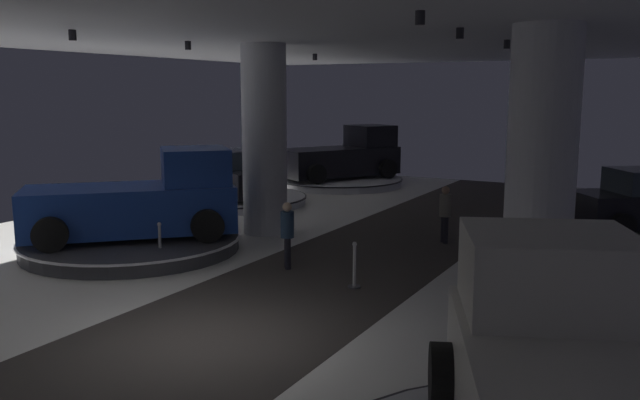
{
  "coord_description": "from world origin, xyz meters",
  "views": [
    {
      "loc": [
        6.8,
        -8.29,
        4.17
      ],
      "look_at": [
        -1.2,
        6.3,
        1.4
      ],
      "focal_mm": 36.97,
      "sensor_mm": 36.0,
      "label": 1
    }
  ],
  "objects_px": {
    "visitor_walking_near": "(445,211)",
    "visitor_walking_far": "(287,231)",
    "display_platform_mid_left": "(132,243)",
    "pickup_truck_mid_left": "(143,201)",
    "column_left": "(264,140)",
    "pickup_truck_near_right": "(576,400)",
    "column_right": "(542,160)",
    "display_platform_far_left": "(238,199)",
    "pickup_truck_deep_left": "(345,157)",
    "display_car_far_left": "(237,175)",
    "display_platform_deep_left": "(339,181)"
  },
  "relations": [
    {
      "from": "visitor_walking_near",
      "to": "visitor_walking_far",
      "type": "relative_size",
      "value": 1.0
    },
    {
      "from": "display_platform_mid_left",
      "to": "pickup_truck_mid_left",
      "type": "distance_m",
      "value": 1.15
    },
    {
      "from": "column_left",
      "to": "display_platform_mid_left",
      "type": "relative_size",
      "value": 0.97
    },
    {
      "from": "pickup_truck_near_right",
      "to": "pickup_truck_mid_left",
      "type": "xyz_separation_m",
      "value": [
        -11.54,
        6.22,
        0.1
      ]
    },
    {
      "from": "column_right",
      "to": "display_platform_far_left",
      "type": "distance_m",
      "value": 13.42
    },
    {
      "from": "column_right",
      "to": "visitor_walking_near",
      "type": "relative_size",
      "value": 3.46
    },
    {
      "from": "column_left",
      "to": "pickup_truck_deep_left",
      "type": "xyz_separation_m",
      "value": [
        -2.45,
        10.15,
        -1.49
      ]
    },
    {
      "from": "visitor_walking_near",
      "to": "display_platform_mid_left",
      "type": "bearing_deg",
      "value": -145.09
    },
    {
      "from": "display_platform_mid_left",
      "to": "pickup_truck_mid_left",
      "type": "bearing_deg",
      "value": 44.57
    },
    {
      "from": "column_right",
      "to": "pickup_truck_mid_left",
      "type": "height_order",
      "value": "column_right"
    },
    {
      "from": "pickup_truck_near_right",
      "to": "display_platform_far_left",
      "type": "bearing_deg",
      "value": 135.63
    },
    {
      "from": "pickup_truck_deep_left",
      "to": "display_car_far_left",
      "type": "bearing_deg",
      "value": -101.42
    },
    {
      "from": "column_left",
      "to": "column_right",
      "type": "relative_size",
      "value": 1.0
    },
    {
      "from": "pickup_truck_near_right",
      "to": "display_platform_mid_left",
      "type": "distance_m",
      "value": 13.25
    },
    {
      "from": "pickup_truck_deep_left",
      "to": "display_car_far_left",
      "type": "xyz_separation_m",
      "value": [
        -1.29,
        -6.38,
        -0.21
      ]
    },
    {
      "from": "display_platform_deep_left",
      "to": "display_platform_far_left",
      "type": "bearing_deg",
      "value": -100.21
    },
    {
      "from": "display_platform_deep_left",
      "to": "visitor_walking_far",
      "type": "distance_m",
      "value": 14.07
    },
    {
      "from": "pickup_truck_mid_left",
      "to": "pickup_truck_near_right",
      "type": "bearing_deg",
      "value": -28.33
    },
    {
      "from": "pickup_truck_near_right",
      "to": "column_right",
      "type": "bearing_deg",
      "value": 103.24
    },
    {
      "from": "column_right",
      "to": "visitor_walking_near",
      "type": "xyz_separation_m",
      "value": [
        -3.04,
        3.16,
        -1.84
      ]
    },
    {
      "from": "column_right",
      "to": "pickup_truck_mid_left",
      "type": "distance_m",
      "value": 9.95
    },
    {
      "from": "visitor_walking_far",
      "to": "display_car_far_left",
      "type": "bearing_deg",
      "value": 132.95
    },
    {
      "from": "display_platform_deep_left",
      "to": "display_platform_far_left",
      "type": "xyz_separation_m",
      "value": [
        -1.1,
        -6.12,
        -0.02
      ]
    },
    {
      "from": "column_left",
      "to": "display_platform_deep_left",
      "type": "bearing_deg",
      "value": 104.82
    },
    {
      "from": "display_platform_mid_left",
      "to": "visitor_walking_near",
      "type": "relative_size",
      "value": 3.57
    },
    {
      "from": "column_right",
      "to": "pickup_truck_near_right",
      "type": "xyz_separation_m",
      "value": [
        1.8,
        -7.67,
        -1.55
      ]
    },
    {
      "from": "column_left",
      "to": "display_car_far_left",
      "type": "height_order",
      "value": "column_left"
    },
    {
      "from": "display_car_far_left",
      "to": "visitor_walking_far",
      "type": "bearing_deg",
      "value": -47.05
    },
    {
      "from": "column_right",
      "to": "pickup_truck_deep_left",
      "type": "relative_size",
      "value": 0.98
    },
    {
      "from": "pickup_truck_near_right",
      "to": "pickup_truck_deep_left",
      "type": "bearing_deg",
      "value": 122.12
    },
    {
      "from": "display_car_far_left",
      "to": "visitor_walking_far",
      "type": "relative_size",
      "value": 2.85
    },
    {
      "from": "pickup_truck_near_right",
      "to": "display_platform_far_left",
      "type": "distance_m",
      "value": 19.16
    },
    {
      "from": "column_left",
      "to": "display_car_far_left",
      "type": "xyz_separation_m",
      "value": [
        -3.74,
        3.77,
        -1.7
      ]
    },
    {
      "from": "visitor_walking_far",
      "to": "display_platform_deep_left",
      "type": "bearing_deg",
      "value": 112.18
    },
    {
      "from": "column_right",
      "to": "pickup_truck_deep_left",
      "type": "xyz_separation_m",
      "value": [
        -10.61,
        12.1,
        -1.49
      ]
    },
    {
      "from": "display_platform_deep_left",
      "to": "visitor_walking_far",
      "type": "bearing_deg",
      "value": -67.82
    },
    {
      "from": "pickup_truck_near_right",
      "to": "display_platform_mid_left",
      "type": "height_order",
      "value": "pickup_truck_near_right"
    },
    {
      "from": "pickup_truck_near_right",
      "to": "display_platform_deep_left",
      "type": "bearing_deg",
      "value": 122.82
    },
    {
      "from": "column_right",
      "to": "pickup_truck_deep_left",
      "type": "distance_m",
      "value": 16.16
    },
    {
      "from": "pickup_truck_deep_left",
      "to": "visitor_walking_near",
      "type": "distance_m",
      "value": 11.72
    },
    {
      "from": "pickup_truck_mid_left",
      "to": "visitor_walking_near",
      "type": "distance_m",
      "value": 8.14
    },
    {
      "from": "pickup_truck_near_right",
      "to": "visitor_walking_far",
      "type": "bearing_deg",
      "value": 138.28
    },
    {
      "from": "column_right",
      "to": "display_car_far_left",
      "type": "bearing_deg",
      "value": 154.3
    },
    {
      "from": "column_right",
      "to": "display_platform_mid_left",
      "type": "relative_size",
      "value": 0.97
    },
    {
      "from": "column_left",
      "to": "visitor_walking_near",
      "type": "relative_size",
      "value": 3.46
    },
    {
      "from": "display_platform_far_left",
      "to": "display_platform_deep_left",
      "type": "bearing_deg",
      "value": 79.79
    },
    {
      "from": "pickup_truck_near_right",
      "to": "column_left",
      "type": "bearing_deg",
      "value": 136.0
    },
    {
      "from": "column_left",
      "to": "pickup_truck_deep_left",
      "type": "distance_m",
      "value": 10.55
    },
    {
      "from": "pickup_truck_mid_left",
      "to": "column_right",
      "type": "bearing_deg",
      "value": 8.42
    },
    {
      "from": "display_platform_deep_left",
      "to": "display_platform_far_left",
      "type": "height_order",
      "value": "display_platform_deep_left"
    }
  ]
}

